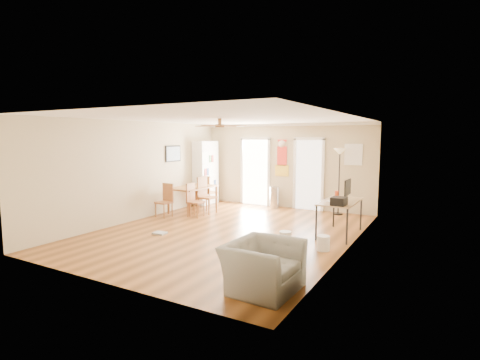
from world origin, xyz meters
The scene contains 30 objects.
floor centered at (0.00, 0.00, 0.00)m, with size 7.00×7.00×0.00m, color brown.
ceiling centered at (0.00, 0.00, 2.60)m, with size 5.50×7.00×0.00m, color silver, non-canonical shape.
wall_back centered at (0.00, 3.50, 1.30)m, with size 5.50×0.04×2.60m, color beige, non-canonical shape.
wall_front centered at (0.00, -3.50, 1.30)m, with size 5.50×0.04×2.60m, color beige, non-canonical shape.
wall_left centered at (-2.75, 0.00, 1.30)m, with size 0.04×7.00×2.60m, color beige, non-canonical shape.
wall_right centered at (2.75, 0.00, 1.30)m, with size 0.04×7.00×2.60m, color beige, non-canonical shape.
crown_molding centered at (0.00, 0.00, 2.56)m, with size 5.50×7.00×0.08m, color white, non-canonical shape.
kitchen_doorway centered at (-1.05, 3.48, 1.05)m, with size 0.90×0.10×2.10m, color white, non-canonical shape.
bathroom_doorway centered at (0.75, 3.48, 1.05)m, with size 0.80×0.10×2.10m, color white, non-canonical shape.
wall_decal centered at (-0.13, 3.48, 1.55)m, with size 0.46×0.03×1.10m, color red.
ac_grille centered at (2.05, 3.47, 1.70)m, with size 0.50×0.04×0.60m, color white.
framed_poster centered at (-2.73, 1.40, 1.70)m, with size 0.04×0.66×0.48m, color black.
ceiling_fan centered at (0.00, -0.30, 2.43)m, with size 1.24×1.24×0.20m, color #593819, non-canonical shape.
bookshelf centered at (-2.52, 2.78, 1.03)m, with size 0.41×0.92×2.05m, color white, non-canonical shape.
dining_table centered at (-2.15, 1.59, 0.36)m, with size 0.88×1.46×0.73m, color olive, non-canonical shape.
dining_chair_right_a centered at (-1.60, 1.53, 0.52)m, with size 0.43×0.43×1.04m, color #AD6237, non-canonical shape.
dining_chair_right_b centered at (-1.60, 0.96, 0.46)m, with size 0.38×0.38×0.92m, color #A46035, non-canonical shape.
dining_chair_near centered at (-2.36, 0.52, 0.45)m, with size 0.37×0.37×0.91m, color brown, non-canonical shape.
dining_chair_far centered at (-2.23, 2.55, 0.48)m, with size 0.39×0.39×0.96m, color #AC6837, non-canonical shape.
trash_can centered at (-0.26, 3.25, 0.33)m, with size 0.30×0.30×0.65m, color silver.
torchiere_lamp centered at (1.74, 3.20, 0.94)m, with size 0.35×0.35×1.88m, color black, non-canonical shape.
computer_desk centered at (2.34, 1.00, 0.39)m, with size 0.73×1.45×0.78m, color tan, non-canonical shape.
imac centered at (2.47, 1.09, 1.02)m, with size 0.07×0.51×0.48m, color black, non-canonical shape.
keyboard centered at (2.20, 0.90, 0.78)m, with size 0.12×0.37×0.01m, color white.
printer centered at (2.45, 0.44, 0.86)m, with size 0.28×0.33×0.17m, color black.
orange_bottle centered at (2.30, 0.82, 0.90)m, with size 0.08×0.08×0.24m, color #E94514.
wastebasket_a centered at (1.59, -0.34, 0.14)m, with size 0.25×0.25×0.29m, color white.
wastebasket_b centered at (2.36, -0.31, 0.15)m, with size 0.25×0.25×0.29m, color silver.
floor_cloth centered at (-1.23, -0.93, 0.02)m, with size 0.29×0.23×0.04m, color gray.
armchair centered at (2.15, -2.54, 0.35)m, with size 1.07×0.93×0.69m, color gray.
Camera 1 is at (4.37, -7.15, 2.18)m, focal length 27.64 mm.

